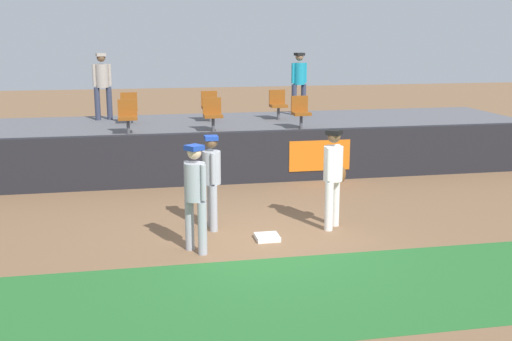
{
  "coord_description": "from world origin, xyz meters",
  "views": [
    {
      "loc": [
        -1.94,
        -9.96,
        3.5
      ],
      "look_at": [
        0.21,
        0.99,
        1.0
      ],
      "focal_mm": 43.6,
      "sensor_mm": 36.0,
      "label": 1
    }
  ],
  "objects_px": {
    "first_base": "(267,237)",
    "seat_front_left": "(128,115)",
    "player_fielder_home": "(333,172)",
    "seat_back_left": "(129,106)",
    "seat_back_center": "(210,104)",
    "seat_front_right": "(301,110)",
    "seat_front_center": "(213,113)",
    "player_runner_visitor": "(212,175)",
    "player_coach_visitor": "(195,191)",
    "spectator_capped": "(299,79)",
    "spectator_hooded": "(102,82)",
    "seat_back_right": "(278,103)"
  },
  "relations": [
    {
      "from": "player_fielder_home",
      "to": "seat_front_left",
      "type": "relative_size",
      "value": 2.15
    },
    {
      "from": "player_coach_visitor",
      "to": "seat_front_center",
      "type": "bearing_deg",
      "value": 135.05
    },
    {
      "from": "seat_back_center",
      "to": "first_base",
      "type": "bearing_deg",
      "value": -89.43
    },
    {
      "from": "player_fielder_home",
      "to": "player_coach_visitor",
      "type": "bearing_deg",
      "value": -33.84
    },
    {
      "from": "seat_front_center",
      "to": "spectator_hooded",
      "type": "height_order",
      "value": "spectator_hooded"
    },
    {
      "from": "seat_back_right",
      "to": "seat_front_right",
      "type": "distance_m",
      "value": 1.81
    },
    {
      "from": "first_base",
      "to": "seat_front_left",
      "type": "height_order",
      "value": "seat_front_left"
    },
    {
      "from": "seat_front_left",
      "to": "spectator_hooded",
      "type": "bearing_deg",
      "value": 104.51
    },
    {
      "from": "first_base",
      "to": "player_runner_visitor",
      "type": "relative_size",
      "value": 0.23
    },
    {
      "from": "player_coach_visitor",
      "to": "seat_front_left",
      "type": "distance_m",
      "value": 6.07
    },
    {
      "from": "spectator_hooded",
      "to": "seat_back_center",
      "type": "bearing_deg",
      "value": 151.66
    },
    {
      "from": "seat_back_center",
      "to": "spectator_hooded",
      "type": "bearing_deg",
      "value": 163.32
    },
    {
      "from": "seat_back_center",
      "to": "seat_front_left",
      "type": "bearing_deg",
      "value": -141.34
    },
    {
      "from": "seat_front_left",
      "to": "spectator_hooded",
      "type": "relative_size",
      "value": 0.45
    },
    {
      "from": "player_coach_visitor",
      "to": "spectator_capped",
      "type": "xyz_separation_m",
      "value": [
        4.02,
        8.69,
        1.08
      ]
    },
    {
      "from": "first_base",
      "to": "seat_back_center",
      "type": "xyz_separation_m",
      "value": [
        -0.07,
        7.38,
        1.46
      ]
    },
    {
      "from": "first_base",
      "to": "seat_front_left",
      "type": "distance_m",
      "value": 6.22
    },
    {
      "from": "seat_front_left",
      "to": "spectator_hooded",
      "type": "xyz_separation_m",
      "value": [
        -0.69,
        2.68,
        0.62
      ]
    },
    {
      "from": "seat_front_right",
      "to": "seat_back_center",
      "type": "xyz_separation_m",
      "value": [
        -2.15,
        1.8,
        0.0
      ]
    },
    {
      "from": "seat_front_right",
      "to": "seat_back_right",
      "type": "bearing_deg",
      "value": 95.9
    },
    {
      "from": "seat_front_left",
      "to": "spectator_capped",
      "type": "relative_size",
      "value": 0.45
    },
    {
      "from": "seat_back_right",
      "to": "spectator_capped",
      "type": "relative_size",
      "value": 0.45
    },
    {
      "from": "player_fielder_home",
      "to": "seat_back_left",
      "type": "relative_size",
      "value": 2.15
    },
    {
      "from": "seat_back_right",
      "to": "seat_front_center",
      "type": "xyz_separation_m",
      "value": [
        -2.11,
        -1.8,
        0.0
      ]
    },
    {
      "from": "player_runner_visitor",
      "to": "spectator_capped",
      "type": "distance_m",
      "value": 8.42
    },
    {
      "from": "seat_front_left",
      "to": "seat_back_center",
      "type": "height_order",
      "value": "same"
    },
    {
      "from": "seat_back_right",
      "to": "spectator_hooded",
      "type": "distance_m",
      "value": 5.03
    },
    {
      "from": "spectator_hooded",
      "to": "spectator_capped",
      "type": "relative_size",
      "value": 1.01
    },
    {
      "from": "player_runner_visitor",
      "to": "player_coach_visitor",
      "type": "bearing_deg",
      "value": -20.36
    },
    {
      "from": "first_base",
      "to": "seat_front_left",
      "type": "bearing_deg",
      "value": 112.6
    },
    {
      "from": "player_runner_visitor",
      "to": "seat_front_center",
      "type": "bearing_deg",
      "value": 171.56
    },
    {
      "from": "seat_back_right",
      "to": "seat_front_center",
      "type": "relative_size",
      "value": 1.0
    },
    {
      "from": "seat_back_center",
      "to": "spectator_capped",
      "type": "distance_m",
      "value": 3.04
    },
    {
      "from": "first_base",
      "to": "player_fielder_home",
      "type": "bearing_deg",
      "value": 17.89
    },
    {
      "from": "seat_front_center",
      "to": "seat_back_left",
      "type": "bearing_deg",
      "value": 139.07
    },
    {
      "from": "player_fielder_home",
      "to": "spectator_hooded",
      "type": "relative_size",
      "value": 0.96
    },
    {
      "from": "spectator_capped",
      "to": "seat_back_center",
      "type": "bearing_deg",
      "value": 3.26
    },
    {
      "from": "player_coach_visitor",
      "to": "seat_back_left",
      "type": "distance_m",
      "value": 7.84
    },
    {
      "from": "player_runner_visitor",
      "to": "spectator_capped",
      "type": "bearing_deg",
      "value": 153.41
    },
    {
      "from": "seat_front_right",
      "to": "spectator_hooded",
      "type": "xyz_separation_m",
      "value": [
        -5.1,
        2.68,
        0.62
      ]
    },
    {
      "from": "first_base",
      "to": "spectator_capped",
      "type": "height_order",
      "value": "spectator_capped"
    },
    {
      "from": "player_fielder_home",
      "to": "seat_back_left",
      "type": "xyz_separation_m",
      "value": [
        -3.6,
        6.96,
        0.46
      ]
    },
    {
      "from": "seat_back_left",
      "to": "player_coach_visitor",
      "type": "bearing_deg",
      "value": -82.39
    },
    {
      "from": "seat_front_right",
      "to": "seat_back_center",
      "type": "height_order",
      "value": "same"
    },
    {
      "from": "seat_front_center",
      "to": "spectator_capped",
      "type": "xyz_separation_m",
      "value": [
        2.98,
        2.73,
        0.6
      ]
    },
    {
      "from": "seat_back_left",
      "to": "seat_back_center",
      "type": "bearing_deg",
      "value": -0.0
    },
    {
      "from": "seat_front_center",
      "to": "player_runner_visitor",
      "type": "bearing_deg",
      "value": -97.47
    },
    {
      "from": "player_fielder_home",
      "to": "spectator_capped",
      "type": "xyz_separation_m",
      "value": [
        1.46,
        7.89,
        1.06
      ]
    },
    {
      "from": "seat_back_right",
      "to": "first_base",
      "type": "bearing_deg",
      "value": -104.39
    },
    {
      "from": "player_fielder_home",
      "to": "seat_front_left",
      "type": "distance_m",
      "value": 6.32
    }
  ]
}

